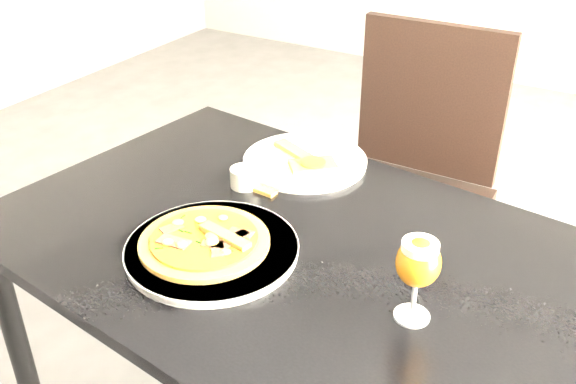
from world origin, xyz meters
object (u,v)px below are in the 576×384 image
Objects in this scene: dining_table at (286,273)px; pizza at (205,241)px; chair_far at (408,183)px; beer_glass at (418,263)px.

dining_table is 0.20m from pizza.
chair_far is at bearing 81.58° from pizza.
dining_table is 0.69m from chair_far.
chair_far is 0.89m from beer_glass.
dining_table is 1.30× the size of chair_far.
chair_far is (0.01, 0.69, -0.11)m from dining_table.
dining_table is at bearing -91.79° from chair_far.
chair_far is 6.38× the size of beer_glass.
beer_glass is at bearing -10.31° from dining_table.
beer_glass is (0.41, 0.03, 0.09)m from pizza.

